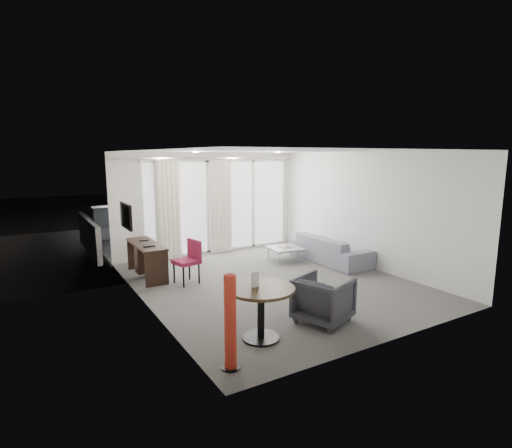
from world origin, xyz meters
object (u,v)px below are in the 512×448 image
desk (147,260)px  desk_chair (186,262)px  rattan_chair_a (218,226)px  round_table (261,313)px  coffee_table (285,254)px  rattan_chair_b (240,224)px  sofa (330,249)px  red_lamp (230,323)px  tub_armchair (324,299)px

desk → desk_chair: 1.02m
desk_chair → rattan_chair_a: bearing=45.7°
round_table → coffee_table: size_ratio=1.25×
round_table → rattan_chair_a: bearing=69.5°
desk → rattan_chair_b: (3.71, 2.79, 0.02)m
sofa → coffee_table: bearing=55.9°
rattan_chair_b → desk: bearing=-142.9°
desk_chair → red_lamp: red_lamp is taller
tub_armchair → rattan_chair_b: rattan_chair_b is taller
desk_chair → coffee_table: (2.66, 0.40, -0.27)m
rattan_chair_a → round_table: bearing=-116.8°
rattan_chair_a → rattan_chair_b: 0.68m
red_lamp → desk_chair: bearing=78.0°
round_table → red_lamp: 0.89m
coffee_table → sofa: (0.88, -0.60, 0.15)m
desk_chair → round_table: bearing=-101.0°
desk_chair → coffee_table: 2.71m
tub_armchair → rattan_chair_a: 6.76m
round_table → rattan_chair_b: (3.15, 6.48, 0.00)m
red_lamp → rattan_chair_a: 7.82m
desk_chair → rattan_chair_b: 4.82m
tub_armchair → sofa: (2.41, 2.62, -0.04)m
sofa → desk: bearing=75.7°
red_lamp → coffee_table: (3.37, 3.73, -0.41)m
coffee_table → rattan_chair_b: rattan_chair_b is taller
desk → round_table: size_ratio=1.63×
red_lamp → rattan_chair_b: (3.87, 6.97, -0.21)m
tub_armchair → coffee_table: bearing=-46.1°
desk → round_table: (0.56, -3.70, 0.02)m
red_lamp → coffee_table: bearing=47.9°
desk → sofa: 4.23m
desk → tub_armchair: 4.04m
desk → rattan_chair_a: (3.05, 2.95, 0.01)m
red_lamp → round_table: bearing=34.0°
coffee_table → sofa: size_ratio=0.35×
tub_armchair → sofa: 3.56m
round_table → desk: bearing=98.6°
desk_chair → rattan_chair_b: bearing=38.0°
coffee_table → red_lamp: bearing=-132.1°
red_lamp → rattan_chair_a: (3.20, 7.13, -0.21)m
red_lamp → rattan_chair_a: red_lamp is taller
desk_chair → red_lamp: 3.40m
desk → sofa: size_ratio=0.71×
rattan_chair_a → desk: bearing=-142.2°
sofa → desk_chair: bearing=86.9°
desk → red_lamp: (-0.16, -4.18, 0.22)m
desk_chair → sofa: 3.55m
coffee_table → desk: bearing=172.0°
coffee_table → rattan_chair_b: 3.28m
sofa → rattan_chair_b: (-0.39, 3.84, 0.06)m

